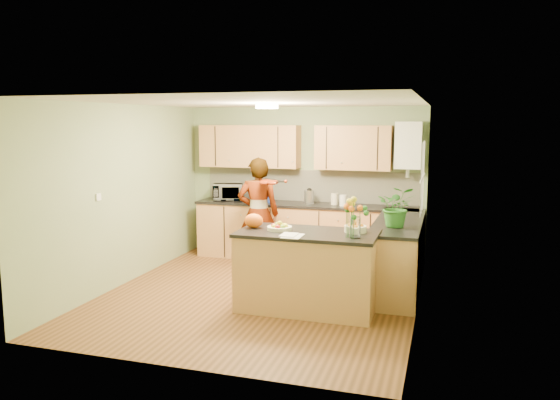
# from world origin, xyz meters

# --- Properties ---
(floor) EXTENTS (4.50, 4.50, 0.00)m
(floor) POSITION_xyz_m (0.00, 0.00, 0.00)
(floor) COLOR #563518
(floor) RESTS_ON ground
(ceiling) EXTENTS (4.00, 4.50, 0.02)m
(ceiling) POSITION_xyz_m (0.00, 0.00, 2.50)
(ceiling) COLOR silver
(ceiling) RESTS_ON wall_back
(wall_back) EXTENTS (4.00, 0.02, 2.50)m
(wall_back) POSITION_xyz_m (0.00, 2.25, 1.25)
(wall_back) COLOR gray
(wall_back) RESTS_ON floor
(wall_front) EXTENTS (4.00, 0.02, 2.50)m
(wall_front) POSITION_xyz_m (0.00, -2.25, 1.25)
(wall_front) COLOR gray
(wall_front) RESTS_ON floor
(wall_left) EXTENTS (0.02, 4.50, 2.50)m
(wall_left) POSITION_xyz_m (-2.00, 0.00, 1.25)
(wall_left) COLOR gray
(wall_left) RESTS_ON floor
(wall_right) EXTENTS (0.02, 4.50, 2.50)m
(wall_right) POSITION_xyz_m (2.00, 0.00, 1.25)
(wall_right) COLOR gray
(wall_right) RESTS_ON floor
(back_counter) EXTENTS (3.64, 0.62, 0.94)m
(back_counter) POSITION_xyz_m (0.10, 1.95, 0.47)
(back_counter) COLOR #B37847
(back_counter) RESTS_ON floor
(right_counter) EXTENTS (0.62, 2.24, 0.94)m
(right_counter) POSITION_xyz_m (1.70, 0.85, 0.47)
(right_counter) COLOR #B37847
(right_counter) RESTS_ON floor
(splashback) EXTENTS (3.60, 0.02, 0.52)m
(splashback) POSITION_xyz_m (0.10, 2.23, 1.20)
(splashback) COLOR beige
(splashback) RESTS_ON back_counter
(upper_cabinets) EXTENTS (3.20, 0.34, 0.70)m
(upper_cabinets) POSITION_xyz_m (-0.18, 2.08, 1.85)
(upper_cabinets) COLOR #B37847
(upper_cabinets) RESTS_ON wall_back
(boiler) EXTENTS (0.40, 0.30, 0.86)m
(boiler) POSITION_xyz_m (1.70, 2.09, 1.90)
(boiler) COLOR white
(boiler) RESTS_ON wall_back
(window_right) EXTENTS (0.01, 1.30, 1.05)m
(window_right) POSITION_xyz_m (1.99, 0.60, 1.55)
(window_right) COLOR white
(window_right) RESTS_ON wall_right
(light_switch) EXTENTS (0.02, 0.09, 0.09)m
(light_switch) POSITION_xyz_m (-1.99, -0.60, 1.30)
(light_switch) COLOR white
(light_switch) RESTS_ON wall_left
(ceiling_lamp) EXTENTS (0.30, 0.30, 0.07)m
(ceiling_lamp) POSITION_xyz_m (0.00, 0.30, 2.46)
(ceiling_lamp) COLOR #FFEABF
(ceiling_lamp) RESTS_ON ceiling
(peninsula_island) EXTENTS (1.67, 0.85, 0.96)m
(peninsula_island) POSITION_xyz_m (0.72, -0.34, 0.48)
(peninsula_island) COLOR #B37847
(peninsula_island) RESTS_ON floor
(fruit_dish) EXTENTS (0.30, 0.30, 0.11)m
(fruit_dish) POSITION_xyz_m (0.37, -0.34, 1.00)
(fruit_dish) COLOR beige
(fruit_dish) RESTS_ON peninsula_island
(orange_bowl) EXTENTS (0.26, 0.26, 0.15)m
(orange_bowl) POSITION_xyz_m (1.27, -0.19, 1.02)
(orange_bowl) COLOR beige
(orange_bowl) RESTS_ON peninsula_island
(flower_vase) EXTENTS (0.29, 0.29, 0.53)m
(flower_vase) POSITION_xyz_m (1.32, -0.52, 1.31)
(flower_vase) COLOR silver
(flower_vase) RESTS_ON peninsula_island
(orange_bag) EXTENTS (0.24, 0.20, 0.18)m
(orange_bag) POSITION_xyz_m (0.02, -0.29, 1.04)
(orange_bag) COLOR orange
(orange_bag) RESTS_ON peninsula_island
(papers) EXTENTS (0.22, 0.30, 0.01)m
(papers) POSITION_xyz_m (0.62, -0.64, 0.96)
(papers) COLOR white
(papers) RESTS_ON peninsula_island
(violinist) EXTENTS (0.72, 0.56, 1.73)m
(violinist) POSITION_xyz_m (-0.44, 1.20, 0.86)
(violinist) COLOR #E4AC8C
(violinist) RESTS_ON floor
(violin) EXTENTS (0.67, 0.58, 0.17)m
(violin) POSITION_xyz_m (-0.24, 0.98, 1.38)
(violin) COLOR #561B05
(violin) RESTS_ON violinist
(microwave) EXTENTS (0.58, 0.48, 0.27)m
(microwave) POSITION_xyz_m (-1.25, 1.95, 1.08)
(microwave) COLOR white
(microwave) RESTS_ON back_counter
(blue_box) EXTENTS (0.33, 0.27, 0.24)m
(blue_box) POSITION_xyz_m (-0.62, 1.92, 1.06)
(blue_box) COLOR navy
(blue_box) RESTS_ON back_counter
(kettle) EXTENTS (0.16, 0.16, 0.30)m
(kettle) POSITION_xyz_m (0.16, 1.96, 1.06)
(kettle) COLOR #B5B6BA
(kettle) RESTS_ON back_counter
(jar_cream) EXTENTS (0.14, 0.14, 0.18)m
(jar_cream) POSITION_xyz_m (0.58, 1.98, 1.03)
(jar_cream) COLOR beige
(jar_cream) RESTS_ON back_counter
(jar_white) EXTENTS (0.12, 0.12, 0.18)m
(jar_white) POSITION_xyz_m (0.74, 1.88, 1.03)
(jar_white) COLOR white
(jar_white) RESTS_ON back_counter
(potted_plant) EXTENTS (0.49, 0.43, 0.52)m
(potted_plant) POSITION_xyz_m (1.70, 0.37, 1.20)
(potted_plant) COLOR #296A23
(potted_plant) RESTS_ON right_counter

